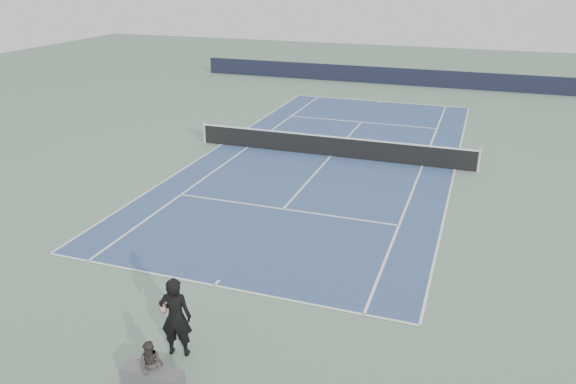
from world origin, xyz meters
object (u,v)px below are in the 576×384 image
(tennis_net, at_px, (331,146))
(tennis_player, at_px, (176,317))
(spectator_bench, at_px, (152,371))
(tennis_ball, at_px, (158,373))

(tennis_net, distance_m, tennis_player, 14.73)
(tennis_net, xyz_separation_m, spectator_bench, (0.56, -15.82, -0.14))
(tennis_ball, xyz_separation_m, spectator_bench, (0.10, -0.34, 0.33))
(tennis_net, distance_m, spectator_bench, 15.83)
(tennis_ball, distance_m, spectator_bench, 0.49)
(tennis_player, bearing_deg, spectator_bench, -88.06)
(spectator_bench, bearing_deg, tennis_player, 91.94)
(tennis_ball, bearing_deg, spectator_bench, -74.36)
(tennis_net, relative_size, spectator_bench, 9.60)
(tennis_player, bearing_deg, tennis_ball, -94.37)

